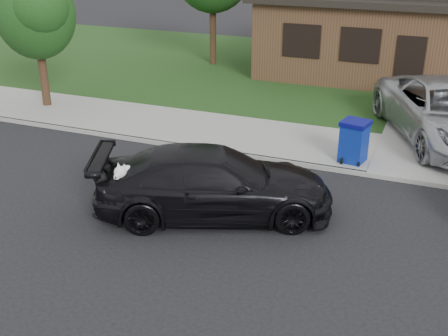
% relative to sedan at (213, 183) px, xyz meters
% --- Properties ---
extents(ground, '(120.00, 120.00, 0.00)m').
position_rel_sedan_xyz_m(ground, '(-0.90, -0.21, -0.75)').
color(ground, black).
rests_on(ground, ground).
extents(sidewalk, '(60.00, 3.00, 0.12)m').
position_rel_sedan_xyz_m(sidewalk, '(-0.90, 4.79, -0.69)').
color(sidewalk, gray).
rests_on(sidewalk, ground).
extents(curb, '(60.00, 0.12, 0.12)m').
position_rel_sedan_xyz_m(curb, '(-0.90, 3.29, -0.69)').
color(curb, gray).
rests_on(curb, ground).
extents(lawn, '(60.00, 13.00, 0.13)m').
position_rel_sedan_xyz_m(lawn, '(-0.90, 12.79, -0.69)').
color(lawn, '#193814').
rests_on(lawn, ground).
extents(sedan, '(5.59, 3.92, 1.50)m').
position_rel_sedan_xyz_m(sedan, '(0.00, 0.00, 0.00)').
color(sedan, black).
rests_on(sedan, ground).
extents(minivan, '(5.02, 6.64, 1.68)m').
position_rel_sedan_xyz_m(minivan, '(4.57, 6.42, 0.23)').
color(minivan, '#A3A6AA').
rests_on(minivan, driveway).
extents(recycling_bin, '(0.79, 0.79, 1.12)m').
position_rel_sedan_xyz_m(recycling_bin, '(2.37, 3.89, -0.07)').
color(recycling_bin, navy).
rests_on(recycling_bin, sidewalk).
extents(house, '(12.60, 8.60, 4.65)m').
position_rel_sedan_xyz_m(house, '(3.10, 14.79, 1.38)').
color(house, '#422B1C').
rests_on(house, ground).
extents(tree_2, '(2.73, 2.60, 4.59)m').
position_rel_sedan_xyz_m(tree_2, '(-8.28, 4.91, 2.51)').
color(tree_2, '#332114').
rests_on(tree_2, ground).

